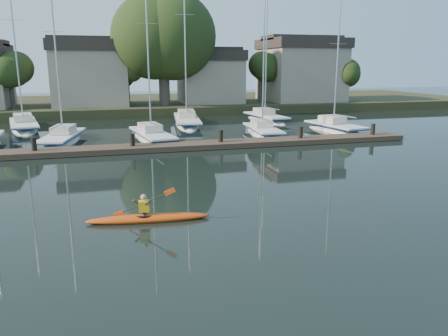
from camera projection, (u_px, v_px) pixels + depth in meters
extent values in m
plane|color=black|center=(239.00, 217.00, 16.40)|extent=(160.00, 160.00, 0.00)
ellipsoid|color=#BC400E|center=(149.00, 218.00, 16.00)|extent=(4.56, 1.05, 0.34)
cylinder|color=black|center=(144.00, 216.00, 15.95)|extent=(0.74, 0.74, 0.09)
imported|color=#2B2729|center=(144.00, 207.00, 15.86)|extent=(0.27, 0.38, 0.98)
cube|color=gold|center=(144.00, 206.00, 15.86)|extent=(0.41, 0.32, 0.40)
sphere|color=tan|center=(144.00, 197.00, 15.78)|extent=(0.22, 0.22, 0.22)
cube|color=#4D3B2C|center=(178.00, 146.00, 29.50)|extent=(34.00, 2.00, 0.35)
cylinder|color=black|center=(35.00, 152.00, 27.17)|extent=(0.32, 0.32, 1.80)
cylinder|color=black|center=(133.00, 147.00, 28.71)|extent=(0.32, 0.32, 1.80)
cylinder|color=black|center=(221.00, 143.00, 30.24)|extent=(0.32, 0.32, 1.80)
cylinder|color=black|center=(300.00, 139.00, 31.77)|extent=(0.32, 0.32, 1.80)
cylinder|color=black|center=(372.00, 136.00, 33.31)|extent=(0.32, 0.32, 1.80)
ellipsoid|color=silver|center=(63.00, 147.00, 32.21)|extent=(3.53, 8.51, 1.85)
cube|color=silver|center=(62.00, 135.00, 32.01)|extent=(3.16, 7.03, 0.14)
cube|color=navy|center=(62.00, 136.00, 32.03)|extent=(3.26, 7.20, 0.08)
cube|color=beige|center=(63.00, 129.00, 32.41)|extent=(1.76, 2.53, 0.54)
cylinder|color=#9EA0A5|center=(56.00, 52.00, 30.88)|extent=(0.12, 0.12, 11.68)
cylinder|color=#9EA0A5|center=(56.00, 127.00, 30.63)|extent=(0.65, 3.11, 0.08)
cylinder|color=#9EA0A5|center=(54.00, 32.00, 30.56)|extent=(1.54, 0.31, 0.03)
ellipsoid|color=silver|center=(152.00, 144.00, 33.31)|extent=(3.35, 9.02, 1.86)
cube|color=silver|center=(152.00, 133.00, 33.11)|extent=(3.01, 7.43, 0.14)
cube|color=navy|center=(152.00, 134.00, 33.13)|extent=(3.12, 7.62, 0.08)
cube|color=beige|center=(150.00, 127.00, 33.50)|extent=(1.72, 2.64, 0.54)
cylinder|color=#9EA0A5|center=(148.00, 45.00, 31.86)|extent=(0.12, 0.12, 12.72)
cylinder|color=#9EA0A5|center=(156.00, 125.00, 31.75)|extent=(0.58, 3.32, 0.08)
cylinder|color=#9EA0A5|center=(147.00, 23.00, 31.50)|extent=(1.55, 0.26, 0.03)
ellipsoid|color=silver|center=(263.00, 138.00, 35.83)|extent=(2.65, 7.82, 1.82)
cube|color=silver|center=(263.00, 128.00, 35.63)|extent=(2.44, 6.43, 0.13)
cube|color=navy|center=(263.00, 129.00, 35.64)|extent=(2.53, 6.59, 0.08)
cube|color=beige|center=(262.00, 123.00, 35.98)|extent=(1.52, 2.25, 0.53)
cylinder|color=#9EA0A5|center=(264.00, 61.00, 34.61)|extent=(0.12, 0.12, 10.56)
cylinder|color=#9EA0A5|center=(267.00, 120.00, 34.35)|extent=(0.32, 2.91, 0.08)
cylinder|color=#9EA0A5|center=(264.00, 44.00, 34.31)|extent=(1.53, 0.16, 0.03)
ellipsoid|color=silver|center=(335.00, 136.00, 37.45)|extent=(3.36, 7.71, 2.02)
cube|color=silver|center=(335.00, 125.00, 37.23)|extent=(3.04, 6.37, 0.15)
cube|color=navy|center=(335.00, 126.00, 37.25)|extent=(3.15, 6.53, 0.09)
cube|color=beige|center=(332.00, 119.00, 37.54)|extent=(1.79, 2.29, 0.59)
cylinder|color=#9EA0A5|center=(337.00, 60.00, 36.18)|extent=(0.13, 0.13, 10.66)
cylinder|color=#9EA0A5|center=(344.00, 116.00, 36.04)|extent=(0.52, 2.81, 0.09)
cylinder|color=#9EA0A5|center=(338.00, 44.00, 35.88)|extent=(1.69, 0.29, 0.03)
ellipsoid|color=silver|center=(25.00, 133.00, 38.80)|extent=(4.04, 9.86, 2.03)
cube|color=silver|center=(23.00, 122.00, 38.57)|extent=(3.60, 8.15, 0.15)
cube|color=navy|center=(24.00, 123.00, 38.59)|extent=(3.72, 8.35, 0.09)
cube|color=beige|center=(23.00, 117.00, 38.98)|extent=(1.98, 2.93, 0.59)
cylinder|color=#9EA0A5|center=(15.00, 40.00, 37.20)|extent=(0.13, 0.13, 13.88)
cylinder|color=#9EA0A5|center=(23.00, 114.00, 37.12)|extent=(0.78, 3.60, 0.09)
cylinder|color=#9EA0A5|center=(12.00, 20.00, 36.81)|extent=(1.68, 0.36, 0.03)
ellipsoid|color=silver|center=(187.00, 128.00, 41.83)|extent=(3.57, 10.98, 2.05)
cube|color=silver|center=(187.00, 118.00, 41.60)|extent=(3.22, 9.04, 0.15)
cube|color=navy|center=(187.00, 119.00, 41.62)|extent=(3.33, 9.26, 0.09)
cube|color=beige|center=(186.00, 113.00, 42.13)|extent=(1.87, 3.18, 0.59)
cylinder|color=#9EA0A5|center=(185.00, 35.00, 40.15)|extent=(0.13, 0.13, 15.09)
cylinder|color=#9EA0A5|center=(188.00, 111.00, 39.84)|extent=(0.59, 4.08, 0.09)
cylinder|color=#9EA0A5|center=(185.00, 15.00, 39.73)|extent=(1.72, 0.24, 0.03)
ellipsoid|color=silver|center=(266.00, 124.00, 44.44)|extent=(2.97, 8.34, 1.94)
cube|color=silver|center=(266.00, 115.00, 44.23)|extent=(2.72, 6.86, 0.14)
cube|color=navy|center=(266.00, 116.00, 44.25)|extent=(2.81, 7.04, 0.08)
cube|color=beige|center=(264.00, 111.00, 44.59)|extent=(1.66, 2.42, 0.56)
cylinder|color=#9EA0A5|center=(266.00, 58.00, 43.14)|extent=(0.12, 0.12, 11.22)
cylinder|color=#9EA0A5|center=(272.00, 108.00, 42.93)|extent=(0.40, 3.09, 0.08)
cylinder|color=#9EA0A5|center=(266.00, 44.00, 42.83)|extent=(1.63, 0.20, 0.03)
cube|color=#2E371B|center=(141.00, 104.00, 57.58)|extent=(90.00, 24.00, 1.00)
cube|color=gray|center=(90.00, 79.00, 49.60)|extent=(8.00, 8.00, 6.00)
cube|color=#312923|center=(88.00, 46.00, 48.77)|extent=(8.40, 8.40, 1.20)
cube|color=gray|center=(210.00, 82.00, 53.30)|extent=(7.00, 7.00, 5.00)
cube|color=#312923|center=(210.00, 56.00, 52.58)|extent=(7.35, 7.35, 1.20)
cube|color=gray|center=(300.00, 75.00, 56.19)|extent=(9.00, 9.00, 6.50)
cube|color=#312923|center=(302.00, 44.00, 55.30)|extent=(9.45, 9.45, 1.20)
cylinder|color=#443F37|center=(164.00, 83.00, 48.95)|extent=(1.20, 1.20, 5.00)
sphere|color=#1D3213|center=(163.00, 37.00, 47.79)|extent=(8.50, 8.50, 8.50)
cylinder|color=#443F37|center=(12.00, 94.00, 46.03)|extent=(0.48, 0.48, 3.00)
sphere|color=#1D3213|center=(9.00, 70.00, 45.45)|extent=(3.40, 3.40, 3.40)
cylinder|color=#443F37|center=(128.00, 94.00, 48.65)|extent=(0.38, 0.38, 2.80)
sphere|color=#1D3213|center=(127.00, 73.00, 48.14)|extent=(2.72, 2.72, 2.72)
cylinder|color=#443F37|center=(260.00, 89.00, 53.63)|extent=(0.50, 0.50, 3.20)
sphere|color=#1D3213|center=(261.00, 67.00, 53.02)|extent=(3.57, 3.57, 3.57)
cylinder|color=#443F37|center=(339.00, 91.00, 54.85)|extent=(0.41, 0.41, 2.60)
sphere|color=#1D3213|center=(340.00, 74.00, 54.35)|extent=(2.89, 2.89, 2.89)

